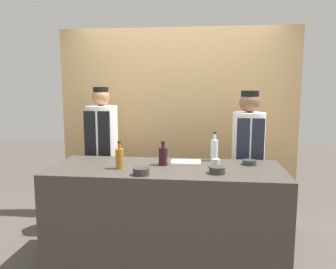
{
  "coord_description": "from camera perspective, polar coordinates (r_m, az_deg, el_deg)",
  "views": [
    {
      "loc": [
        0.35,
        -2.91,
        1.69
      ],
      "look_at": [
        0.0,
        0.16,
        1.24
      ],
      "focal_mm": 35.0,
      "sensor_mm": 36.0,
      "label": 1
    }
  ],
  "objects": [
    {
      "name": "cabinet_wall",
      "position": [
        4.16,
        1.63,
        1.5
      ],
      "size": [
        2.93,
        0.18,
        2.4
      ],
      "color": "tan",
      "rests_on": "ground_plane"
    },
    {
      "name": "chef_right",
      "position": [
        3.72,
        13.71,
        -4.23
      ],
      "size": [
        0.35,
        0.35,
        1.65
      ],
      "color": "#28282D",
      "rests_on": "ground_plane"
    },
    {
      "name": "sauce_bowl_orange",
      "position": [
        2.83,
        8.53,
        -6.07
      ],
      "size": [
        0.14,
        0.14,
        0.06
      ],
      "color": "#2D2D2D",
      "rests_on": "counter"
    },
    {
      "name": "sauce_bowl_red",
      "position": [
        3.2,
        13.98,
        -4.68
      ],
      "size": [
        0.13,
        0.13,
        0.05
      ],
      "color": "#2D2D2D",
      "rests_on": "counter"
    },
    {
      "name": "bottle_wine",
      "position": [
        3.08,
        -0.86,
        -3.71
      ],
      "size": [
        0.09,
        0.09,
        0.23
      ],
      "color": "black",
      "rests_on": "counter"
    },
    {
      "name": "cup_steel",
      "position": [
        3.05,
        8.33,
        -4.93
      ],
      "size": [
        0.07,
        0.07,
        0.08
      ],
      "color": "#B7B7BC",
      "rests_on": "counter"
    },
    {
      "name": "counter",
      "position": [
        3.17,
        -0.34,
        -14.14
      ],
      "size": [
        2.13,
        0.81,
        0.96
      ],
      "color": "#3D3833",
      "rests_on": "ground_plane"
    },
    {
      "name": "chef_left",
      "position": [
        3.87,
        -11.33,
        -3.45
      ],
      "size": [
        0.36,
        0.36,
        1.69
      ],
      "color": "#28282D",
      "rests_on": "ground_plane"
    },
    {
      "name": "cutting_board",
      "position": [
        3.17,
        3.12,
        -4.85
      ],
      "size": [
        0.28,
        0.18,
        0.02
      ],
      "color": "white",
      "rests_on": "counter"
    },
    {
      "name": "sauce_bowl_purple",
      "position": [
        2.76,
        -4.71,
        -6.35
      ],
      "size": [
        0.14,
        0.14,
        0.06
      ],
      "color": "#2D2D2D",
      "rests_on": "counter"
    },
    {
      "name": "ground_plane",
      "position": [
        3.38,
        -0.34,
        -21.68
      ],
      "size": [
        14.0,
        14.0,
        0.0
      ],
      "primitive_type": "plane",
      "color": "#4C4742"
    },
    {
      "name": "bottle_clear",
      "position": [
        3.3,
        8.07,
        -2.58
      ],
      "size": [
        0.07,
        0.07,
        0.29
      ],
      "color": "silver",
      "rests_on": "counter"
    },
    {
      "name": "bottle_amber",
      "position": [
        2.98,
        -8.43,
        -4.06
      ],
      "size": [
        0.07,
        0.07,
        0.25
      ],
      "color": "#9E661E",
      "rests_on": "counter"
    }
  ]
}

